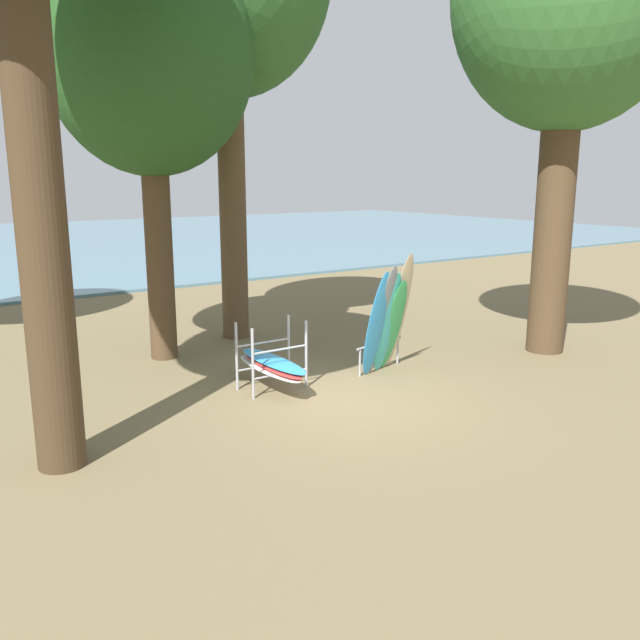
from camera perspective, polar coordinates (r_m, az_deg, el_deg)
name	(u,v)px	position (r m, az deg, el deg)	size (l,w,h in m)	color
ground_plane	(351,400)	(11.44, 2.69, -6.97)	(80.00, 80.00, 0.00)	brown
lake_water	(12,246)	(39.92, -25.12, 5.85)	(80.00, 36.00, 0.10)	slate
tree_far_right_back	(149,57)	(14.12, -14.61, 21.20)	(4.08, 4.08, 8.46)	#4C3823
leaning_board_pile	(388,321)	(12.80, 5.88, -0.07)	(1.37, 0.86, 2.34)	#2D8ED1
board_storage_rack	(272,364)	(11.94, -4.22, -3.79)	(1.15, 2.13, 1.25)	#9EA0A5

